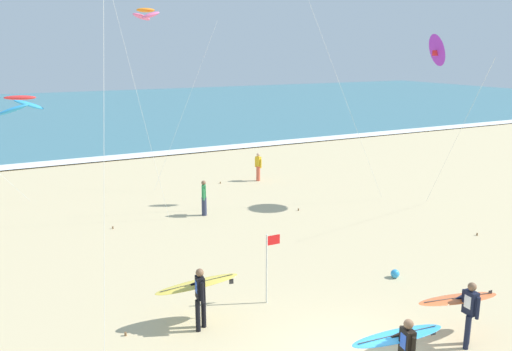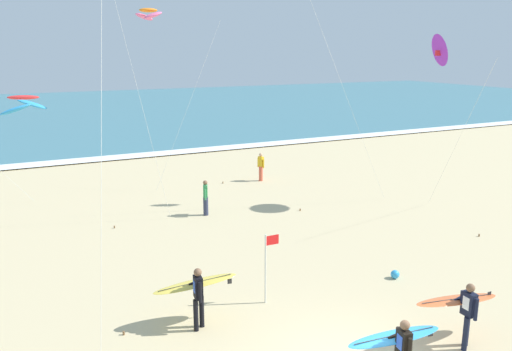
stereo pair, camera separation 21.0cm
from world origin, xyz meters
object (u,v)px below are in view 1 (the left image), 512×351
(kite_arc_scarlet_low, at_px, (20,104))
(bystander_yellow_top, at_px, (258,167))
(bystander_green_top, at_px, (204,198))
(surfer_third, at_px, (464,304))
(surfer_trailing, at_px, (402,344))
(beach_ball, at_px, (395,274))
(kite_delta_violet_high, at_px, (438,50))
(lifeguard_flag, at_px, (268,262))
(surfer_lead, at_px, (199,289))
(kite_arc_amber_mid, at_px, (146,14))

(kite_arc_scarlet_low, bearing_deg, bystander_yellow_top, -5.00)
(bystander_green_top, bearing_deg, surfer_third, -81.48)
(surfer_trailing, height_order, beach_ball, surfer_trailing)
(bystander_yellow_top, bearing_deg, surfer_trailing, -107.83)
(kite_delta_violet_high, height_order, beach_ball, kite_delta_violet_high)
(lifeguard_flag, bearing_deg, bystander_yellow_top, 63.81)
(bystander_yellow_top, bearing_deg, surfer_lead, -122.98)
(kite_arc_scarlet_low, distance_m, bystander_yellow_top, 12.42)
(surfer_lead, relative_size, kite_delta_violet_high, 0.29)
(kite_delta_violet_high, bearing_deg, surfer_lead, -157.43)
(bystander_yellow_top, relative_size, lifeguard_flag, 0.76)
(surfer_trailing, height_order, surfer_third, same)
(bystander_green_top, height_order, lifeguard_flag, lifeguard_flag)
(bystander_yellow_top, xyz_separation_m, bystander_green_top, (-5.02, -4.49, 0.00))
(surfer_trailing, relative_size, bystander_yellow_top, 1.42)
(bystander_green_top, bearing_deg, kite_arc_scarlet_low, 140.61)
(surfer_lead, bearing_deg, lifeguard_flag, 8.49)
(kite_arc_amber_mid, distance_m, kite_arc_scarlet_low, 7.14)
(kite_delta_violet_high, height_order, bystander_yellow_top, kite_delta_violet_high)
(kite_delta_violet_high, relative_size, lifeguard_flag, 3.75)
(surfer_trailing, bearing_deg, kite_delta_violet_high, 43.19)
(surfer_trailing, distance_m, bystander_green_top, 13.32)
(surfer_lead, distance_m, kite_delta_violet_high, 16.09)
(kite_arc_amber_mid, bearing_deg, beach_ball, -73.89)
(surfer_lead, xyz_separation_m, bystander_green_top, (3.65, 8.87, -0.24))
(kite_arc_amber_mid, xyz_separation_m, kite_delta_violet_high, (10.98, -7.89, -1.66))
(kite_arc_amber_mid, xyz_separation_m, bystander_green_top, (0.89, -4.73, -7.98))
(bystander_yellow_top, xyz_separation_m, lifeguard_flag, (-6.41, -13.02, 0.45))
(surfer_third, bearing_deg, bystander_green_top, 98.52)
(bystander_green_top, relative_size, beach_ball, 5.68)
(kite_arc_amber_mid, relative_size, bystander_yellow_top, 5.72)
(kite_arc_amber_mid, height_order, bystander_green_top, kite_arc_amber_mid)
(beach_ball, bearing_deg, bystander_yellow_top, 81.68)
(kite_arc_amber_mid, relative_size, lifeguard_flag, 4.33)
(bystander_yellow_top, distance_m, bystander_green_top, 6.73)
(beach_ball, bearing_deg, bystander_green_top, 108.92)
(bystander_yellow_top, bearing_deg, lifeguard_flag, -116.19)
(kite_delta_violet_high, xyz_separation_m, bystander_green_top, (-10.10, 3.16, -6.32))
(surfer_lead, relative_size, bystander_green_top, 1.45)
(kite_delta_violet_high, xyz_separation_m, lifeguard_flag, (-11.49, -5.38, -5.87))
(surfer_third, height_order, bystander_yellow_top, surfer_third)
(surfer_third, relative_size, kite_arc_amber_mid, 0.29)
(surfer_third, bearing_deg, kite_arc_amber_mid, 99.09)
(lifeguard_flag, height_order, beach_ball, lifeguard_flag)
(lifeguard_flag, relative_size, beach_ball, 7.50)
(surfer_lead, xyz_separation_m, kite_arc_scarlet_low, (-3.06, 14.39, 3.69))
(kite_delta_violet_high, bearing_deg, lifeguard_flag, -154.92)
(kite_arc_scarlet_low, relative_size, bystander_yellow_top, 3.23)
(bystander_yellow_top, bearing_deg, bystander_green_top, -138.18)
(bystander_yellow_top, relative_size, beach_ball, 5.68)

